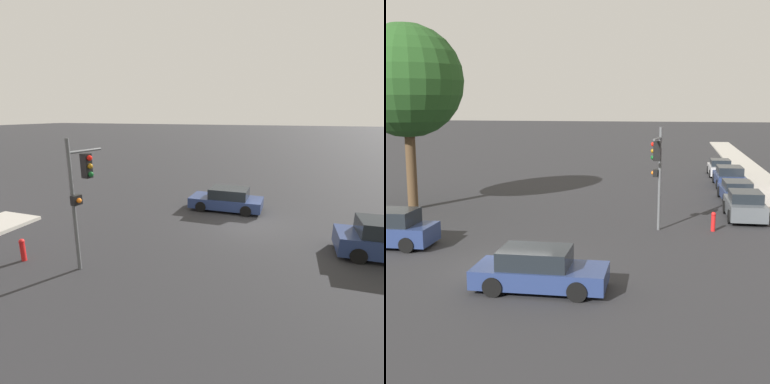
{
  "view_description": "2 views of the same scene",
  "coord_description": "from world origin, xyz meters",
  "views": [
    {
      "loc": [
        -2.35,
        15.14,
        5.64
      ],
      "look_at": [
        2.42,
        1.84,
        1.96
      ],
      "focal_mm": 28.0,
      "sensor_mm": 36.0,
      "label": 1
    },
    {
      "loc": [
        5.71,
        -18.02,
        6.0
      ],
      "look_at": [
        1.7,
        4.16,
        2.19
      ],
      "focal_mm": 50.0,
      "sensor_mm": 36.0,
      "label": 2
    }
  ],
  "objects": [
    {
      "name": "traffic_signal",
      "position": [
        4.97,
        6.63,
        3.17
      ],
      "size": [
        0.48,
        1.68,
        4.87
      ],
      "rotation": [
        0.0,
        0.0,
        2.97
      ],
      "color": "#515456",
      "rests_on": "ground_plane"
    },
    {
      "name": "fire_hydrant",
      "position": [
        7.61,
        7.18,
        0.49
      ],
      "size": [
        0.22,
        0.22,
        0.92
      ],
      "color": "red",
      "rests_on": "ground_plane"
    },
    {
      "name": "crossing_car_0",
      "position": [
        1.53,
        -1.95,
        0.65
      ],
      "size": [
        4.33,
        2.06,
        1.37
      ],
      "rotation": [
        0.0,
        0.0,
        0.02
      ],
      "color": "navy",
      "rests_on": "ground_plane"
    },
    {
      "name": "ground_plane",
      "position": [
        0.0,
        0.0,
        0.0
      ],
      "size": [
        300.0,
        300.0,
        0.0
      ],
      "primitive_type": "plane",
      "color": "#28282B"
    }
  ]
}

